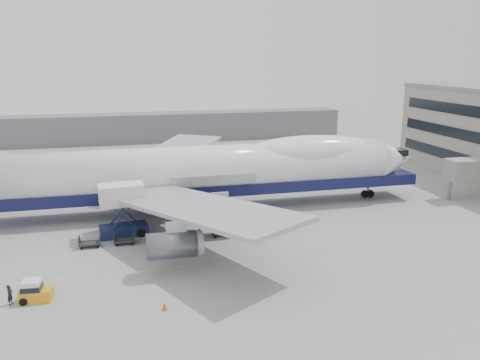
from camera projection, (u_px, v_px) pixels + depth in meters
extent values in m
plane|color=gray|center=(219.00, 241.00, 53.37)|extent=(260.00, 260.00, 0.00)
cube|color=gold|center=(231.00, 263.00, 47.72)|extent=(60.00, 0.15, 0.01)
cube|color=gray|center=(475.00, 169.00, 68.78)|extent=(9.00, 3.00, 3.00)
cylinder|color=slate|center=(449.00, 190.00, 68.63)|extent=(0.50, 0.50, 3.00)
cube|color=slate|center=(126.00, 128.00, 116.13)|extent=(110.00, 8.00, 7.00)
cylinder|color=white|center=(202.00, 169.00, 63.24)|extent=(52.00, 6.40, 6.40)
cube|color=#11133E|center=(210.00, 187.00, 64.10)|extent=(60.00, 5.76, 1.50)
cone|color=white|center=(394.00, 159.00, 69.77)|extent=(6.00, 6.40, 6.40)
ellipsoid|color=white|center=(311.00, 151.00, 66.31)|extent=(20.67, 5.78, 4.56)
cube|color=#9EA0A3|center=(195.00, 206.00, 49.27)|extent=(20.35, 26.74, 2.26)
cube|color=#9EA0A3|center=(170.00, 154.00, 76.15)|extent=(20.35, 26.74, 2.26)
cylinder|color=#595B60|center=(151.00, 162.00, 80.47)|extent=(4.80, 2.60, 2.60)
cylinder|color=#595B60|center=(193.00, 172.00, 73.35)|extent=(4.80, 2.60, 2.60)
cylinder|color=#595B60|center=(216.00, 212.00, 54.53)|extent=(4.80, 2.60, 2.60)
cylinder|color=#595B60|center=(172.00, 245.00, 44.70)|extent=(4.80, 2.60, 2.60)
cylinder|color=slate|center=(368.00, 189.00, 69.98)|extent=(0.36, 0.36, 2.50)
cylinder|color=black|center=(368.00, 194.00, 70.16)|extent=(1.10, 0.45, 1.10)
cylinder|color=slate|center=(184.00, 209.00, 60.85)|extent=(0.36, 0.36, 2.50)
cylinder|color=black|center=(184.00, 214.00, 61.03)|extent=(1.10, 0.45, 1.10)
cylinder|color=slate|center=(179.00, 196.00, 66.50)|extent=(0.36, 0.36, 2.50)
cylinder|color=black|center=(179.00, 201.00, 66.68)|extent=(1.10, 0.45, 1.10)
cube|color=#18224A|center=(124.00, 230.00, 55.07)|extent=(5.73, 3.21, 1.20)
cube|color=silver|center=(121.00, 194.00, 53.96)|extent=(5.31, 3.38, 2.41)
cube|color=#18224A|center=(123.00, 216.00, 53.38)|extent=(3.89, 0.54, 4.31)
cube|color=#18224A|center=(123.00, 209.00, 55.65)|extent=(3.89, 0.54, 4.31)
cube|color=slate|center=(122.00, 190.00, 55.61)|extent=(2.75, 1.59, 0.15)
cylinder|color=black|center=(106.00, 236.00, 53.62)|extent=(0.99, 0.38, 0.99)
cylinder|color=black|center=(107.00, 229.00, 55.68)|extent=(0.99, 0.38, 0.99)
cylinder|color=black|center=(141.00, 233.00, 54.51)|extent=(0.99, 0.38, 0.99)
cylinder|color=black|center=(141.00, 227.00, 56.57)|extent=(0.99, 0.38, 0.99)
cube|color=orange|center=(36.00, 295.00, 40.13)|extent=(2.71, 1.59, 1.03)
cube|color=silver|center=(32.00, 285.00, 39.85)|extent=(1.59, 1.42, 0.93)
cube|color=black|center=(32.00, 287.00, 39.90)|extent=(1.69, 1.52, 0.47)
cylinder|color=black|center=(23.00, 302.00, 39.40)|extent=(0.65, 0.28, 0.65)
cylinder|color=black|center=(26.00, 295.00, 40.54)|extent=(0.65, 0.28, 0.65)
cylinder|color=black|center=(47.00, 299.00, 39.82)|extent=(0.65, 0.28, 0.65)
cylinder|color=black|center=(49.00, 292.00, 40.96)|extent=(0.65, 0.28, 0.65)
imported|color=black|center=(10.00, 295.00, 39.39)|extent=(0.58, 0.75, 1.81)
cone|color=#E7410C|center=(165.00, 306.00, 38.66)|extent=(0.41, 0.41, 0.64)
cube|color=#E7410C|center=(165.00, 310.00, 38.74)|extent=(0.44, 0.44, 0.03)
cube|color=#2D2D30|center=(90.00, 243.00, 51.60)|extent=(2.30, 1.35, 0.18)
cube|color=#2D2D30|center=(79.00, 241.00, 51.25)|extent=(0.08, 1.35, 0.90)
cube|color=#2D2D30|center=(100.00, 239.00, 51.75)|extent=(0.08, 1.35, 0.90)
cylinder|color=black|center=(82.00, 248.00, 50.97)|extent=(0.30, 0.12, 0.30)
cylinder|color=black|center=(83.00, 244.00, 52.00)|extent=(0.30, 0.12, 0.30)
cylinder|color=black|center=(98.00, 247.00, 51.35)|extent=(0.30, 0.12, 0.30)
cylinder|color=black|center=(98.00, 243.00, 52.38)|extent=(0.30, 0.12, 0.30)
cube|color=#2D2D30|center=(124.00, 240.00, 52.43)|extent=(2.30, 1.35, 0.18)
cube|color=#2D2D30|center=(114.00, 238.00, 52.09)|extent=(0.08, 1.35, 0.90)
cube|color=#2D2D30|center=(134.00, 236.00, 52.58)|extent=(0.08, 1.35, 0.90)
cylinder|color=black|center=(117.00, 245.00, 51.80)|extent=(0.30, 0.12, 0.30)
cylinder|color=black|center=(117.00, 242.00, 52.84)|extent=(0.30, 0.12, 0.30)
cylinder|color=black|center=(132.00, 244.00, 52.18)|extent=(0.30, 0.12, 0.30)
cylinder|color=black|center=(132.00, 240.00, 53.22)|extent=(0.30, 0.12, 0.30)
cube|color=#2D2D30|center=(158.00, 237.00, 53.27)|extent=(2.30, 1.35, 0.18)
cube|color=#2D2D30|center=(148.00, 235.00, 52.92)|extent=(0.08, 1.35, 0.90)
cube|color=#2D2D30|center=(167.00, 233.00, 53.41)|extent=(0.08, 1.35, 0.90)
cylinder|color=black|center=(151.00, 242.00, 52.63)|extent=(0.30, 0.12, 0.30)
cylinder|color=black|center=(150.00, 239.00, 53.67)|extent=(0.30, 0.12, 0.30)
cylinder|color=black|center=(166.00, 241.00, 53.02)|extent=(0.30, 0.12, 0.30)
cylinder|color=black|center=(165.00, 237.00, 54.05)|extent=(0.30, 0.12, 0.30)
cube|color=#2D2D30|center=(190.00, 235.00, 54.10)|extent=(2.30, 1.35, 0.18)
cube|color=#2D2D30|center=(180.00, 232.00, 53.75)|extent=(0.08, 1.35, 0.90)
cube|color=#2D2D30|center=(199.00, 231.00, 54.25)|extent=(0.08, 1.35, 0.90)
cylinder|color=black|center=(183.00, 239.00, 53.47)|extent=(0.30, 0.12, 0.30)
cylinder|color=black|center=(182.00, 236.00, 54.50)|extent=(0.30, 0.12, 0.30)
cylinder|color=black|center=(198.00, 238.00, 53.85)|extent=(0.30, 0.12, 0.30)
cylinder|color=black|center=(197.00, 235.00, 54.89)|extent=(0.30, 0.12, 0.30)
cube|color=#2D2D30|center=(221.00, 232.00, 54.94)|extent=(2.30, 1.35, 0.18)
cube|color=#2D2D30|center=(212.00, 229.00, 54.59)|extent=(0.08, 1.35, 0.90)
cube|color=#2D2D30|center=(231.00, 228.00, 55.08)|extent=(0.08, 1.35, 0.90)
cylinder|color=black|center=(215.00, 237.00, 54.30)|extent=(0.30, 0.12, 0.30)
cylinder|color=black|center=(213.00, 233.00, 55.34)|extent=(0.30, 0.12, 0.30)
cylinder|color=black|center=(229.00, 235.00, 54.68)|extent=(0.30, 0.12, 0.30)
cylinder|color=black|center=(228.00, 232.00, 55.72)|extent=(0.30, 0.12, 0.30)
cube|color=#2D2D30|center=(252.00, 229.00, 55.77)|extent=(2.30, 1.35, 0.18)
cube|color=#2D2D30|center=(243.00, 227.00, 55.42)|extent=(0.08, 1.35, 0.90)
cube|color=#2D2D30|center=(261.00, 225.00, 55.92)|extent=(0.08, 1.35, 0.90)
cylinder|color=black|center=(246.00, 234.00, 55.14)|extent=(0.30, 0.12, 0.30)
cylinder|color=black|center=(244.00, 231.00, 56.17)|extent=(0.30, 0.12, 0.30)
cylinder|color=black|center=(260.00, 233.00, 55.52)|extent=(0.30, 0.12, 0.30)
cylinder|color=black|center=(257.00, 230.00, 56.55)|extent=(0.30, 0.12, 0.30)
cube|color=#2D2D30|center=(281.00, 227.00, 56.60)|extent=(2.30, 1.35, 0.18)
cube|color=#2D2D30|center=(273.00, 224.00, 56.25)|extent=(0.08, 1.35, 0.90)
cube|color=#2D2D30|center=(290.00, 223.00, 56.75)|extent=(0.08, 1.35, 0.90)
cylinder|color=black|center=(276.00, 231.00, 55.97)|extent=(0.30, 0.12, 0.30)
cylinder|color=black|center=(273.00, 228.00, 57.00)|extent=(0.30, 0.12, 0.30)
cylinder|color=black|center=(289.00, 230.00, 56.35)|extent=(0.30, 0.12, 0.30)
cylinder|color=black|center=(286.00, 227.00, 57.39)|extent=(0.30, 0.12, 0.30)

